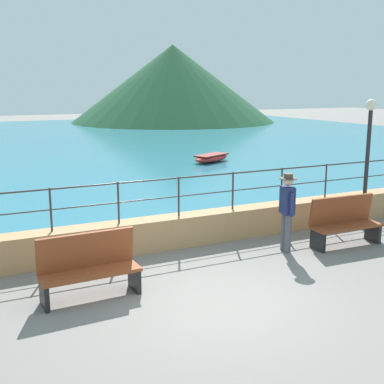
% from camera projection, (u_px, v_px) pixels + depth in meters
% --- Properties ---
extents(ground_plane, '(120.00, 120.00, 0.00)m').
position_uv_depth(ground_plane, '(220.00, 304.00, 8.32)').
color(ground_plane, slate).
extents(promenade_wall, '(20.00, 0.56, 0.70)m').
position_uv_depth(promenade_wall, '(150.00, 234.00, 11.06)').
color(promenade_wall, tan).
rests_on(promenade_wall, ground).
extents(railing, '(18.44, 0.04, 0.90)m').
position_uv_depth(railing, '(149.00, 192.00, 10.86)').
color(railing, '#383330').
rests_on(railing, promenade_wall).
extents(lake_water, '(64.00, 44.32, 0.06)m').
position_uv_depth(lake_water, '(18.00, 145.00, 31.01)').
color(lake_water, teal).
rests_on(lake_water, ground).
extents(hill_main, '(20.73, 20.73, 7.70)m').
position_uv_depth(hill_main, '(173.00, 84.00, 50.32)').
color(hill_main, '#1E4C2D').
rests_on(hill_main, ground).
extents(bench_main, '(1.72, 0.61, 1.13)m').
position_uv_depth(bench_main, '(89.00, 266.00, 8.52)').
color(bench_main, brown).
rests_on(bench_main, ground).
extents(bench_far, '(1.72, 0.63, 1.13)m').
position_uv_depth(bench_far, '(344.00, 221.00, 11.36)').
color(bench_far, brown).
rests_on(bench_far, ground).
extents(person_walking, '(0.38, 0.56, 1.75)m').
position_uv_depth(person_walking, '(287.00, 208.00, 10.81)').
color(person_walking, '#4C4C56').
rests_on(person_walking, ground).
extents(lamp_post, '(0.28, 0.28, 3.28)m').
position_uv_depth(lamp_post, '(368.00, 144.00, 12.27)').
color(lamp_post, '#232326').
rests_on(lamp_post, ground).
extents(boat_1, '(2.46, 1.82, 0.36)m').
position_uv_depth(boat_1, '(211.00, 158.00, 23.65)').
color(boat_1, red).
rests_on(boat_1, lake_water).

